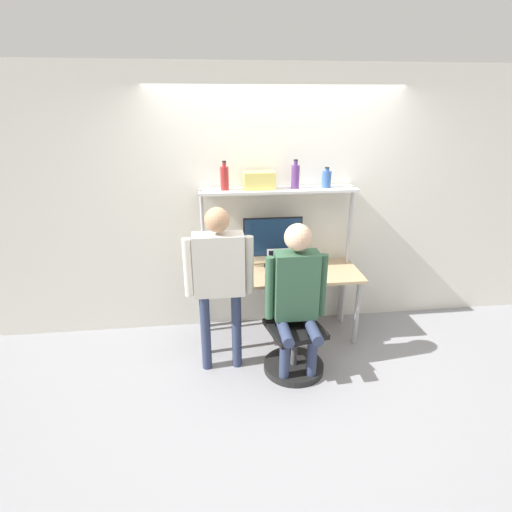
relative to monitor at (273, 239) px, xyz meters
name	(u,v)px	position (x,y,z in m)	size (l,w,h in m)	color
ground_plane	(284,352)	(0.05, -0.49, -1.03)	(12.00, 12.00, 0.00)	gray
wall_back	(275,204)	(0.05, 0.18, 0.32)	(8.00, 0.06, 2.70)	silver
desk	(279,279)	(0.05, -0.16, -0.38)	(1.64, 0.63, 0.73)	tan
shelf_unit	(278,210)	(0.05, 0.00, 0.31)	(1.55, 0.29, 1.55)	silver
monitor	(273,239)	(0.00, 0.00, 0.00)	(0.61, 0.18, 0.53)	black
laptop	(282,267)	(0.07, -0.19, -0.24)	(0.29, 0.24, 0.24)	#BCBCC1
cell_phone	(304,272)	(0.30, -0.19, -0.30)	(0.07, 0.15, 0.01)	black
office_chair	(293,341)	(0.08, -0.73, -0.75)	(0.56, 0.56, 0.91)	black
person_seated	(297,289)	(0.09, -0.78, -0.20)	(0.55, 0.48, 1.41)	#2D3856
person_standing	(219,271)	(-0.57, -0.65, -0.05)	(0.60, 0.21, 1.55)	#2D3856
bottle_red	(225,178)	(-0.48, 0.00, 0.64)	(0.08, 0.08, 0.28)	maroon
bottle_blue	(327,179)	(0.53, 0.00, 0.61)	(0.09, 0.09, 0.20)	#335999
bottle_purple	(295,176)	(0.21, 0.00, 0.64)	(0.08, 0.08, 0.28)	#593372
storage_box	(259,180)	(-0.14, 0.00, 0.61)	(0.30, 0.17, 0.17)	#DBCC66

